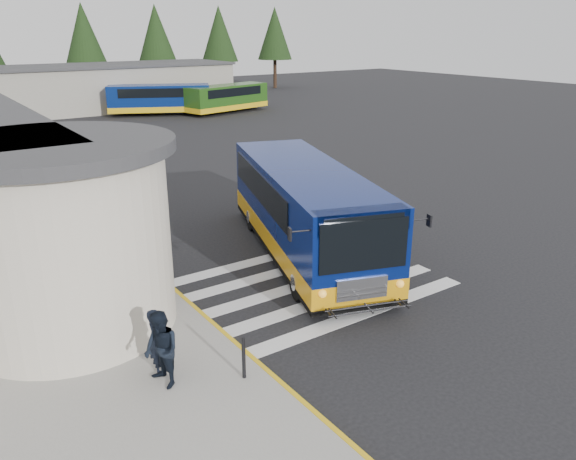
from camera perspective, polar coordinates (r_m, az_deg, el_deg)
ground at (r=18.15m, az=1.49°, el=-4.28°), size 140.00×140.00×0.00m
curb_strip at (r=19.70m, az=-15.13°, el=-2.75°), size 0.12×34.00×0.16m
crosswalk at (r=17.30m, az=1.71°, el=-5.53°), size 8.00×5.35×0.01m
depot_building at (r=57.81m, az=-19.23°, el=13.50°), size 26.40×8.40×4.20m
tree_line at (r=65.37m, az=-21.55°, el=17.97°), size 58.40×4.40×10.00m
transit_bus at (r=19.12m, az=1.79°, el=1.65°), size 6.36×11.03×3.04m
pedestrian_a at (r=12.95m, az=-13.20°, el=-10.87°), size 0.46×0.62×1.53m
pedestrian_b at (r=12.40m, az=-12.74°, el=-11.78°), size 0.76×0.92×1.73m
bollard at (r=12.55m, az=-4.53°, el=-12.78°), size 0.08×0.08×1.02m
far_bus_a at (r=52.97m, az=-12.93°, el=12.92°), size 9.10×6.04×2.29m
far_bus_b at (r=53.52m, az=-6.22°, el=13.26°), size 8.69×4.23×2.16m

